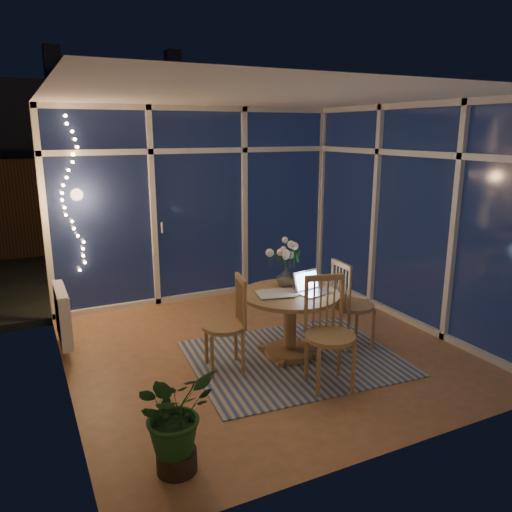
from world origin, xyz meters
The scene contains 25 objects.
floor centered at (0.00, 0.00, 0.00)m, with size 4.00×4.00×0.00m, color olive.
ceiling centered at (0.00, 0.00, 2.60)m, with size 4.00×4.00×0.00m, color white.
wall_back centered at (0.00, 2.00, 1.30)m, with size 4.00×0.04×2.60m, color silver.
wall_front centered at (0.00, -2.00, 1.30)m, with size 4.00×0.04×2.60m, color silver.
wall_left centered at (-2.00, 0.00, 1.30)m, with size 0.04×4.00×2.60m, color silver.
wall_right centered at (2.00, 0.00, 1.30)m, with size 0.04×4.00×2.60m, color silver.
window_wall_back centered at (0.00, 1.96, 1.30)m, with size 4.00×0.10×2.60m, color silver.
window_wall_right centered at (1.96, 0.00, 1.30)m, with size 0.10×4.00×2.60m, color silver.
radiator centered at (-1.94, 0.90, 0.40)m, with size 0.10×0.70×0.58m, color white.
fairy_lights centered at (-1.65, 1.88, 1.52)m, with size 0.24×0.10×1.85m, color #F6B062, non-canonical shape.
garden_patio centered at (0.50, 5.00, -0.06)m, with size 12.00×6.00×0.10m, color black.
garden_fence centered at (0.00, 5.50, 0.90)m, with size 11.00×0.08×1.80m, color #331F12.
neighbour_roof centered at (0.30, 8.50, 2.20)m, with size 7.00×3.00×2.20m, color #373A42.
garden_shrubs centered at (-0.80, 3.40, 0.45)m, with size 0.90×0.90×0.90m, color black.
rug centered at (0.16, -0.36, 0.01)m, with size 2.08×1.66×0.01m, color #B4A992.
dining_table centered at (0.16, -0.26, 0.34)m, with size 1.01×1.01×0.69m, color olive.
chair_left centered at (-0.58, -0.26, 0.48)m, with size 0.44×0.44×0.95m, color olive.
chair_right centered at (0.89, -0.36, 0.49)m, with size 0.45×0.45×0.98m, color olive.
chair_front centered at (0.16, -0.99, 0.52)m, with size 0.48×0.48×1.03m, color olive.
laptop centered at (0.36, -0.38, 0.80)m, with size 0.32×0.27×0.23m, color silver, non-canonical shape.
flower_vase centered at (0.22, -0.06, 0.79)m, with size 0.20×0.20×0.21m, color silver.
bowl centered at (0.51, -0.10, 0.70)m, with size 0.15×0.15×0.04m, color white.
newspapers centered at (0.01, -0.22, 0.69)m, with size 0.36×0.28×0.02m, color silver.
phone centered at (0.15, -0.35, 0.69)m, with size 0.10×0.05×0.01m, color black.
potted_plant centered at (-1.45, -1.51, 0.38)m, with size 0.54×0.47×0.76m, color #19481C.
Camera 1 is at (-2.26, -4.44, 2.28)m, focal length 35.00 mm.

